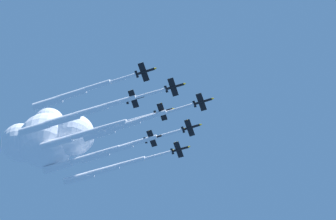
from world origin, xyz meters
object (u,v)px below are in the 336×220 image
(jet_port_mid, at_px, (83,134))
(jet_starboard_outer, at_px, (81,159))
(jet_starboard_inner, at_px, (90,111))
(jet_port_inner, at_px, (118,149))
(jet_starboard_mid, at_px, (103,170))
(jet_port_outer, at_px, (71,95))
(jet_lead, at_px, (124,126))
(jet_trail_port, at_px, (59,121))

(jet_port_mid, bearing_deg, jet_starboard_outer, -75.23)
(jet_starboard_inner, height_order, jet_starboard_outer, jet_starboard_inner)
(jet_port_inner, xyz_separation_m, jet_starboard_mid, (10.07, -13.85, 1.18))
(jet_port_inner, height_order, jet_starboard_mid, jet_starboard_mid)
(jet_port_mid, height_order, jet_port_outer, jet_port_mid)
(jet_starboard_mid, height_order, jet_port_outer, jet_starboard_mid)
(jet_port_inner, relative_size, jet_starboard_mid, 0.92)
(jet_port_inner, relative_size, jet_starboard_inner, 0.91)
(jet_starboard_inner, bearing_deg, jet_lead, -144.76)
(jet_lead, distance_m, jet_port_outer, 28.60)
(jet_starboard_outer, relative_size, jet_trail_port, 1.00)
(jet_lead, relative_size, jet_trail_port, 1.01)
(jet_port_outer, relative_size, jet_starboard_outer, 0.94)
(jet_port_inner, distance_m, jet_starboard_mid, 17.16)
(jet_trail_port, bearing_deg, jet_starboard_outer, -102.47)
(jet_port_inner, height_order, jet_starboard_inner, jet_starboard_inner)
(jet_port_mid, distance_m, jet_starboard_mid, 23.94)
(jet_port_outer, bearing_deg, jet_starboard_mid, -96.37)
(jet_starboard_inner, relative_size, jet_port_outer, 1.14)
(jet_port_mid, bearing_deg, jet_port_inner, -148.75)
(jet_lead, height_order, jet_starboard_mid, jet_starboard_mid)
(jet_starboard_inner, distance_m, jet_port_outer, 11.84)
(jet_lead, distance_m, jet_starboard_mid, 30.95)
(jet_port_mid, height_order, jet_starboard_outer, jet_port_mid)
(jet_lead, distance_m, jet_port_mid, 21.07)
(jet_starboard_inner, xyz_separation_m, jet_starboard_mid, (1.11, -36.90, 0.57))
(jet_lead, height_order, jet_port_outer, jet_lead)
(jet_port_outer, bearing_deg, jet_starboard_outer, -84.08)
(jet_port_inner, bearing_deg, jet_lead, 111.57)
(jet_port_inner, height_order, jet_starboard_outer, jet_port_inner)
(jet_starboard_mid, relative_size, jet_port_outer, 1.13)
(jet_lead, xyz_separation_m, jet_trail_port, (29.60, 6.45, -0.03))
(jet_port_inner, relative_size, jet_trail_port, 0.98)
(jet_port_inner, height_order, jet_trail_port, jet_trail_port)
(jet_port_mid, distance_m, jet_trail_port, 13.48)
(jet_starboard_mid, height_order, jet_starboard_outer, jet_starboard_mid)
(jet_port_inner, bearing_deg, jet_trail_port, 38.63)
(jet_port_outer, distance_m, jet_trail_port, 16.32)
(jet_port_mid, relative_size, jet_trail_port, 1.07)
(jet_lead, height_order, jet_starboard_inner, jet_starboard_inner)
(jet_lead, height_order, jet_port_inner, jet_lead)
(jet_port_inner, distance_m, jet_port_outer, 36.42)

